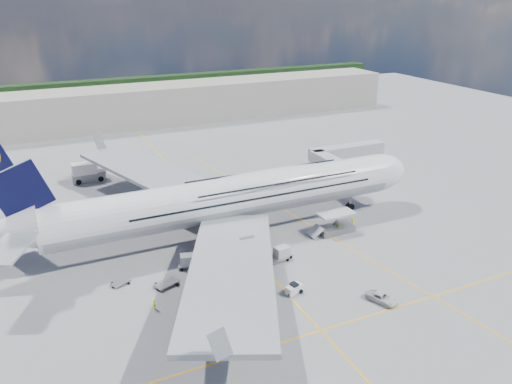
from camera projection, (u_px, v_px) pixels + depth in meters
name	position (u px, v px, depth m)	size (l,w,h in m)	color
ground	(255.00, 259.00, 79.52)	(300.00, 300.00, 0.00)	gray
taxi_line_main	(255.00, 259.00, 79.52)	(0.25, 220.00, 0.01)	#FFB50D
taxi_line_cross	(321.00, 331.00, 62.65)	(120.00, 0.25, 0.01)	#FFB50D
taxi_line_diag	(301.00, 219.00, 93.38)	(0.25, 100.00, 0.01)	#FFB50D
airliner	(232.00, 197.00, 85.51)	(77.26, 79.15, 23.71)	white
jet_bridge	(341.00, 157.00, 106.17)	(18.80, 12.10, 8.50)	#B7B7BC
cargo_loader	(335.00, 226.00, 88.01)	(8.53, 3.20, 3.67)	silver
terminal	(130.00, 107.00, 157.45)	(180.00, 16.00, 12.00)	#B2AD9E
tree_line	(204.00, 83.00, 211.64)	(160.00, 6.00, 8.00)	#193814
dolly_row_a	(167.00, 284.00, 72.07)	(3.86, 2.93, 0.50)	gray
dolly_row_b	(189.00, 261.00, 76.71)	(3.68, 2.51, 2.13)	gray
dolly_row_c	(217.00, 289.00, 70.98)	(3.04, 2.40, 0.39)	gray
dolly_back	(120.00, 283.00, 72.44)	(3.04, 2.48, 0.39)	gray
dolly_nose_far	(278.00, 259.00, 78.71)	(3.68, 2.43, 0.50)	gray
dolly_nose_near	(282.00, 252.00, 79.30)	(3.45, 2.21, 2.03)	gray
baggage_tug	(294.00, 289.00, 70.28)	(2.72, 1.81, 1.56)	silver
catering_truck_inner	(127.00, 210.00, 92.90)	(6.99, 3.83, 3.94)	gray
catering_truck_outer	(88.00, 173.00, 111.51)	(7.26, 2.88, 4.34)	gray
service_van	(382.00, 298.00, 68.29)	(2.05, 4.44, 1.23)	silver
crew_nose	(333.00, 213.00, 93.98)	(0.59, 0.39, 1.61)	#B7EC18
crew_loader	(339.00, 229.00, 87.63)	(0.87, 0.68, 1.79)	#AEFF1A
crew_wing	(155.00, 305.00, 66.48)	(0.89, 0.37, 1.52)	#EFFF1A
crew_van	(352.00, 222.00, 90.62)	(0.78, 0.50, 1.59)	#E3F71A
crew_tug	(258.00, 274.00, 73.74)	(0.96, 0.55, 1.49)	#A5FD1A
cone_nose	(381.00, 186.00, 108.44)	(0.48, 0.48, 0.62)	orange
cone_wing_left_inner	(219.00, 219.00, 93.03)	(0.46, 0.46, 0.59)	orange
cone_wing_left_outer	(106.00, 204.00, 99.50)	(0.38, 0.38, 0.48)	orange
cone_wing_right_inner	(162.00, 290.00, 70.83)	(0.39, 0.39, 0.49)	orange
cone_wing_right_outer	(231.00, 313.00, 65.60)	(0.40, 0.40, 0.51)	orange
cone_tail	(53.00, 252.00, 81.05)	(0.41, 0.41, 0.52)	orange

